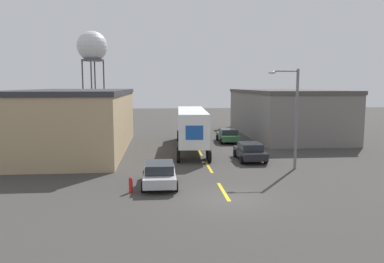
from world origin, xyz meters
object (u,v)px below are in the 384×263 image
(water_tower, at_px, (92,47))
(street_lamp, at_px, (293,111))
(parked_car_right_far, at_px, (228,135))
(parked_car_right_mid, at_px, (250,151))
(semi_truck, at_px, (191,125))
(parked_car_left_near, at_px, (160,174))
(fire_hydrant, at_px, (131,185))

(water_tower, relative_size, street_lamp, 2.30)
(water_tower, bearing_deg, parked_car_right_far, -61.23)
(parked_car_right_mid, bearing_deg, semi_truck, 126.00)
(parked_car_left_near, height_order, fire_hydrant, parked_car_left_near)
(parked_car_right_far, height_order, street_lamp, street_lamp)
(semi_truck, bearing_deg, parked_car_right_mid, -51.17)
(parked_car_left_near, distance_m, street_lamp, 10.89)
(semi_truck, distance_m, fire_hydrant, 15.23)
(parked_car_left_near, bearing_deg, semi_truck, 76.98)
(street_lamp, bearing_deg, fire_hydrant, -155.47)
(street_lamp, bearing_deg, parked_car_right_far, 99.77)
(parked_car_right_far, xyz_separation_m, parked_car_right_mid, (0.00, -9.85, 0.00))
(parked_car_right_mid, bearing_deg, street_lamp, -55.69)
(parked_car_left_near, bearing_deg, fire_hydrant, -141.41)
(parked_car_left_near, height_order, water_tower, water_tower)
(semi_truck, bearing_deg, fire_hydrant, -105.14)
(street_lamp, height_order, fire_hydrant, street_lamp)
(parked_car_left_near, distance_m, water_tower, 57.15)
(parked_car_left_near, relative_size, street_lamp, 0.60)
(semi_truck, relative_size, water_tower, 0.89)
(parked_car_left_near, xyz_separation_m, street_lamp, (9.59, 3.82, 3.46))
(semi_truck, height_order, parked_car_right_far, semi_truck)
(semi_truck, bearing_deg, street_lamp, -51.77)
(fire_hydrant, bearing_deg, water_tower, 101.65)
(parked_car_right_mid, relative_size, water_tower, 0.26)
(parked_car_right_mid, height_order, street_lamp, street_lamp)
(parked_car_left_near, height_order, parked_car_right_mid, same)
(parked_car_right_mid, xyz_separation_m, water_tower, (-20.40, 47.01, 12.74))
(semi_truck, relative_size, street_lamp, 2.04)
(parked_car_left_near, xyz_separation_m, fire_hydrant, (-1.64, -1.31, -0.31))
(parked_car_right_far, distance_m, fire_hydrant, 20.39)
(semi_truck, distance_m, street_lamp, 11.50)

